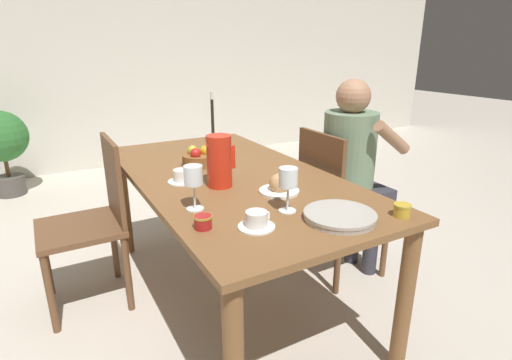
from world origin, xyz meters
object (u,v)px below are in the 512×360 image
object	(u,v)px
wine_glass_juice	(193,178)
bread_plate	(279,186)
person_seated	(353,164)
jam_jar_amber	(203,221)
candlestick_tall	(213,124)
red_pitcher	(219,161)
wine_glass_water	(288,180)
chair_opposite	(93,218)
teacup_across	(182,177)
teacup_near_person	(257,221)
serving_tray	(340,216)
potted_plant	(2,142)
fruit_bowl	(199,158)
jam_jar_red	(402,210)
chair_person_side	(335,200)

from	to	relation	value
wine_glass_juice	bread_plate	distance (m)	0.42
person_seated	wine_glass_juice	world-z (taller)	person_seated
jam_jar_amber	candlestick_tall	world-z (taller)	candlestick_tall
person_seated	red_pitcher	world-z (taller)	person_seated
person_seated	wine_glass_water	distance (m)	0.88
chair_opposite	teacup_across	distance (m)	0.59
teacup_near_person	serving_tray	xyz separation A→B (m)	(0.31, -0.09, -0.01)
person_seated	potted_plant	distance (m)	3.23
serving_tray	fruit_bowl	size ratio (longest dim) A/B	1.54
bread_plate	jam_jar_red	distance (m)	0.53
serving_tray	candlestick_tall	size ratio (longest dim) A/B	0.79
wine_glass_water	teacup_across	size ratio (longest dim) A/B	1.32
red_pitcher	candlestick_tall	xyz separation A→B (m)	(0.30, 0.77, 0.02)
teacup_across	serving_tray	world-z (taller)	teacup_across
person_seated	bread_plate	xyz separation A→B (m)	(-0.66, -0.23, 0.05)
wine_glass_water	fruit_bowl	size ratio (longest dim) A/B	1.02
fruit_bowl	teacup_across	bearing A→B (deg)	-127.97
person_seated	teacup_near_person	xyz separation A→B (m)	(-0.93, -0.51, 0.05)
serving_tray	chair_person_side	bearing A→B (deg)	50.16
red_pitcher	jam_jar_amber	xyz separation A→B (m)	(-0.24, -0.39, -0.10)
chair_opposite	teacup_across	size ratio (longest dim) A/B	6.60
chair_person_side	red_pitcher	size ratio (longest dim) A/B	3.73
teacup_across	bread_plate	distance (m)	0.49
chair_opposite	person_seated	world-z (taller)	person_seated
fruit_bowl	potted_plant	distance (m)	2.53
bread_plate	wine_glass_water	bearing A→B (deg)	-113.71
person_seated	candlestick_tall	bearing A→B (deg)	-143.52
wine_glass_water	wine_glass_juice	world-z (taller)	wine_glass_juice
chair_person_side	wine_glass_juice	bearing A→B (deg)	-74.68
potted_plant	wine_glass_juice	bearing A→B (deg)	-74.23
chair_person_side	fruit_bowl	size ratio (longest dim) A/B	5.07
person_seated	candlestick_tall	xyz separation A→B (m)	(-0.55, 0.75, 0.16)
bread_plate	jam_jar_red	size ratio (longest dim) A/B	2.68
jam_jar_amber	wine_glass_juice	bearing A→B (deg)	78.08
serving_tray	jam_jar_amber	world-z (taller)	jam_jar_amber
chair_opposite	chair_person_side	bearing A→B (deg)	-108.23
teacup_across	serving_tray	bearing A→B (deg)	-62.32
candlestick_tall	potted_plant	distance (m)	2.32
red_pitcher	bread_plate	world-z (taller)	red_pitcher
person_seated	jam_jar_red	bearing A→B (deg)	-28.90
chair_opposite	serving_tray	size ratio (longest dim) A/B	3.29
person_seated	teacup_across	xyz separation A→B (m)	(-0.99, 0.12, 0.05)
serving_tray	red_pitcher	bearing A→B (deg)	112.56
red_pitcher	fruit_bowl	xyz separation A→B (m)	(0.04, 0.37, -0.08)
teacup_near_person	jam_jar_red	size ratio (longest dim) A/B	2.02
chair_person_side	red_pitcher	bearing A→B (deg)	-85.63
chair_person_side	candlestick_tall	distance (m)	0.93
wine_glass_water	person_seated	bearing A→B (deg)	30.27
fruit_bowl	chair_person_side	bearing A→B (deg)	-23.09
chair_person_side	chair_opposite	xyz separation A→B (m)	(-1.30, 0.43, 0.00)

